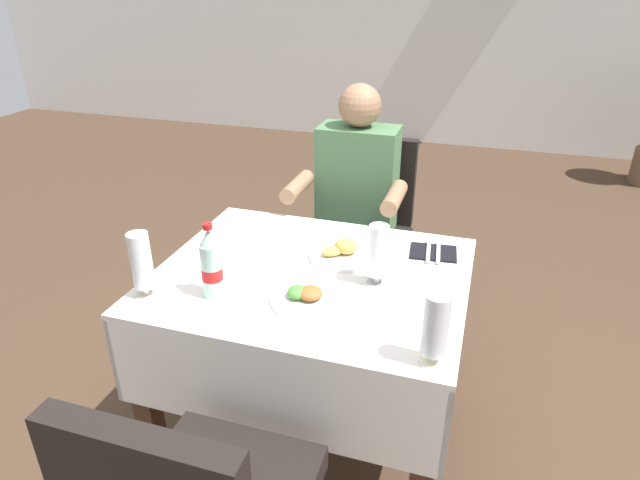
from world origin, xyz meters
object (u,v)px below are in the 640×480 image
Objects in this scene: beer_glass_left at (142,265)px; napkin_cutlery_set at (433,252)px; beer_glass_right at (378,253)px; cola_bottle_primary at (211,265)px; plate_far_diner at (343,252)px; plate_near_camera at (309,297)px; seated_diner_far at (354,206)px; beer_glass_middle at (435,330)px; chair_far_diner_seat at (365,228)px; main_dining_table at (312,315)px.

beer_glass_left is 1.03m from napkin_cutlery_set.
cola_bottle_primary is (-0.48, -0.23, -0.00)m from beer_glass_right.
napkin_cutlery_set is at bearing 21.72° from plate_far_diner.
beer_glass_left is at bearing -165.97° from plate_near_camera.
seated_diner_far reaches higher than beer_glass_middle.
beer_glass_left is (-0.43, -1.02, 0.15)m from seated_diner_far.
chair_far_diner_seat is 0.77× the size of seated_diner_far.
beer_glass_middle is 0.83× the size of cola_bottle_primary.
seated_diner_far reaches higher than beer_glass_right.
chair_far_diner_seat is 1.31m from beer_glass_middle.
beer_glass_left is at bearing -162.31° from cola_bottle_primary.
seated_diner_far is 1.12m from beer_glass_left.
main_dining_table is at bearing 42.69° from cola_bottle_primary.
chair_far_diner_seat reaches higher than beer_glass_right.
plate_near_camera is at bearing 155.40° from beer_glass_middle.
beer_glass_right is (0.16, -0.15, 0.10)m from plate_far_diner.
napkin_cutlery_set is at bearing 35.34° from main_dining_table.
plate_far_diner is at bearing 127.18° from beer_glass_middle.
cola_bottle_primary is at bearing -141.57° from napkin_cutlery_set.
plate_near_camera is 1.21× the size of beer_glass_right.
beer_glass_right reaches higher than plate_near_camera.
chair_far_diner_seat is 1.26m from beer_glass_left.
beer_glass_right is 0.84× the size of cola_bottle_primary.
beer_glass_left is at bearing -139.99° from plate_far_diner.
cola_bottle_primary is 0.82m from napkin_cutlery_set.
plate_near_camera is (0.05, -0.17, 0.19)m from main_dining_table.
chair_far_diner_seat is 5.00× the size of napkin_cutlery_set.
beer_glass_left reaches higher than plate_near_camera.
cola_bottle_primary is (-0.22, -0.96, 0.15)m from seated_diner_far.
main_dining_table is 0.84× the size of seated_diner_far.
cola_bottle_primary is (-0.33, -0.38, 0.09)m from plate_far_diner.
chair_far_diner_seat is at bearing 90.00° from main_dining_table.
plate_near_camera is (0.05, -1.00, 0.21)m from chair_far_diner_seat.
main_dining_table is 4.16× the size of cola_bottle_primary.
cola_bottle_primary is at bearing -130.45° from plate_far_diner.
plate_near_camera is 0.46m from beer_glass_middle.
beer_glass_right is at bearing -0.49° from main_dining_table.
seated_diner_far is 5.93× the size of beer_glass_middle.
seated_diner_far reaches higher than cola_bottle_primary.
plate_far_diner is 0.51m from cola_bottle_primary.
main_dining_table is 5.49× the size of napkin_cutlery_set.
chair_far_diner_seat reaches higher than plate_near_camera.
beer_glass_left is at bearing -156.72° from beer_glass_right.
beer_glass_right reaches higher than beer_glass_middle.
cola_bottle_primary is at bearing 169.90° from beer_glass_middle.
plate_near_camera is at bearing -74.16° from main_dining_table.
plate_far_diner is at bearing -79.63° from seated_diner_far.
beer_glass_right is at bearing -70.06° from seated_diner_far.
plate_far_diner is at bearing 85.71° from plate_near_camera.
chair_far_diner_seat is at bearing 76.62° from cola_bottle_primary.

